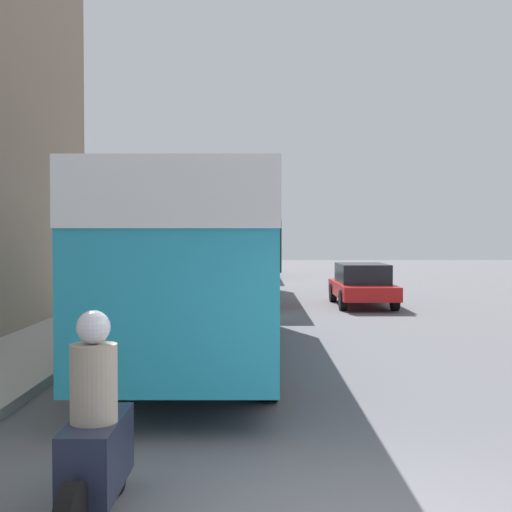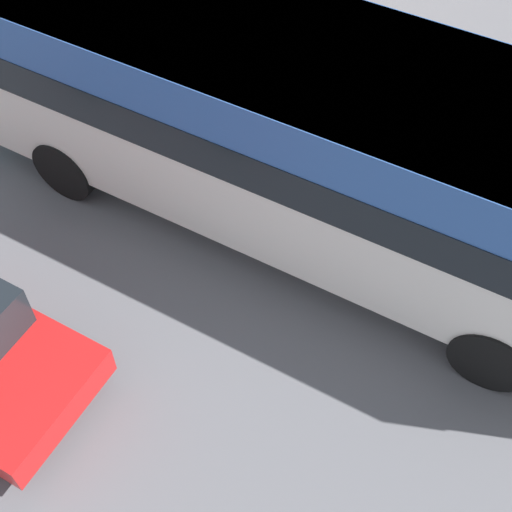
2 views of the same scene
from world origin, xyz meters
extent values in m
cube|color=teal|center=(-1.82, 8.02, 1.84)|extent=(2.47, 11.08, 2.68)
cube|color=white|center=(-1.82, 8.02, 2.78)|extent=(2.49, 11.14, 0.80)
cube|color=black|center=(-1.82, 8.02, 2.18)|extent=(2.52, 10.64, 0.59)
cylinder|color=black|center=(-2.96, 11.45, 0.50)|extent=(0.28, 1.00, 1.00)
cylinder|color=black|center=(-0.69, 11.45, 0.50)|extent=(0.28, 1.00, 1.00)
cylinder|color=black|center=(-2.96, 4.58, 0.50)|extent=(0.28, 1.00, 1.00)
cylinder|color=black|center=(-0.69, 4.58, 0.50)|extent=(0.28, 1.00, 1.00)
cube|color=silver|center=(-1.66, 20.74, 1.75)|extent=(2.47, 10.36, 2.49)
cube|color=#2D569E|center=(-1.66, 20.74, 2.62)|extent=(2.50, 10.41, 0.75)
cube|color=black|center=(-1.66, 20.74, 2.06)|extent=(2.52, 9.94, 0.55)
cylinder|color=black|center=(-2.79, 23.95, 0.50)|extent=(0.28, 1.00, 1.00)
cylinder|color=black|center=(-0.52, 23.95, 0.50)|extent=(0.28, 1.00, 1.00)
cylinder|color=black|center=(-2.79, 17.53, 0.50)|extent=(0.28, 1.00, 1.00)
cylinder|color=black|center=(-0.52, 17.53, 0.50)|extent=(0.28, 1.00, 1.00)
cube|color=#2D8447|center=(-1.93, 34.72, 1.85)|extent=(2.49, 10.04, 2.70)
cube|color=silver|center=(-1.93, 34.72, 2.79)|extent=(2.51, 10.09, 0.81)
cube|color=black|center=(-1.93, 34.72, 2.19)|extent=(2.54, 9.64, 0.59)
cylinder|color=black|center=(-3.07, 37.83, 0.50)|extent=(0.28, 1.00, 1.00)
cylinder|color=black|center=(-0.78, 37.83, 0.50)|extent=(0.28, 1.00, 1.00)
cylinder|color=black|center=(-3.07, 31.61, 0.50)|extent=(0.28, 1.00, 1.00)
cylinder|color=black|center=(-0.78, 31.61, 0.50)|extent=(0.28, 1.00, 1.00)
cube|color=#1E2338|center=(-2.09, 0.27, 0.59)|extent=(0.38, 1.10, 0.55)
cylinder|color=black|center=(-2.09, 1.07, 0.32)|extent=(0.10, 0.64, 0.64)
cylinder|color=gray|center=(-2.09, 0.17, 1.17)|extent=(0.36, 0.36, 0.60)
sphere|color=silver|center=(-2.09, 0.17, 1.60)|extent=(0.26, 0.26, 0.26)
cube|color=red|center=(2.59, 17.79, 0.54)|extent=(1.72, 4.56, 0.43)
cube|color=black|center=(2.59, 17.79, 1.06)|extent=(1.51, 2.51, 0.62)
cylinder|color=black|center=(1.80, 19.21, 0.32)|extent=(0.22, 0.64, 0.64)
cylinder|color=black|center=(3.38, 19.21, 0.32)|extent=(0.22, 0.64, 0.64)
cylinder|color=black|center=(1.80, 16.38, 0.32)|extent=(0.22, 0.64, 0.64)
cylinder|color=black|center=(3.38, 16.38, 0.32)|extent=(0.22, 0.64, 0.64)
cylinder|color=#232838|center=(-4.47, 24.81, 0.56)|extent=(0.33, 0.33, 0.83)
cylinder|color=#4C6B4C|center=(-4.47, 24.81, 1.32)|extent=(0.41, 0.41, 0.69)
sphere|color=tan|center=(-4.47, 24.81, 1.78)|extent=(0.22, 0.22, 0.22)
cylinder|color=brown|center=(-5.21, 40.13, 1.84)|extent=(0.36, 0.36, 3.39)
sphere|color=#387A33|center=(-5.21, 40.13, 5.21)|extent=(4.45, 4.45, 4.45)
camera|label=1|loc=(-0.85, -5.24, 2.30)|focal=50.00mm
camera|label=2|loc=(4.60, 23.62, 7.92)|focal=50.00mm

